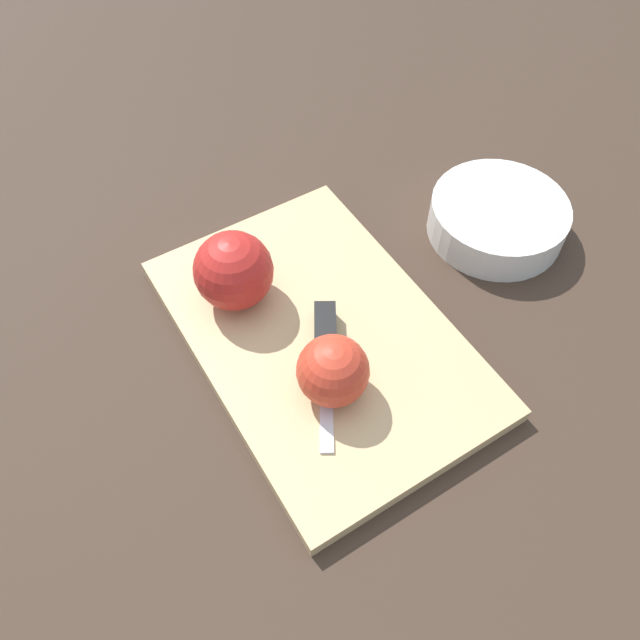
{
  "coord_description": "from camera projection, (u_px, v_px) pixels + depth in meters",
  "views": [
    {
      "loc": [
        0.29,
        -0.22,
        0.55
      ],
      "look_at": [
        0.0,
        0.0,
        0.04
      ],
      "focal_mm": 35.0,
      "sensor_mm": 36.0,
      "label": 1
    }
  ],
  "objects": [
    {
      "name": "ground_plane",
      "position": [
        320.0,
        341.0,
        0.66
      ],
      "size": [
        4.0,
        4.0,
        0.0
      ],
      "primitive_type": "plane",
      "color": "#38281E"
    },
    {
      "name": "cutting_board",
      "position": [
        320.0,
        336.0,
        0.65
      ],
      "size": [
        0.39,
        0.28,
        0.02
      ],
      "color": "tan",
      "rests_on": "ground_plane"
    },
    {
      "name": "apple_half_left",
      "position": [
        233.0,
        271.0,
        0.63
      ],
      "size": [
        0.08,
        0.08,
        0.08
      ],
      "rotation": [
        0.0,
        0.0,
        5.02
      ],
      "color": "red",
      "rests_on": "cutting_board"
    },
    {
      "name": "apple_half_right",
      "position": [
        333.0,
        371.0,
        0.57
      ],
      "size": [
        0.07,
        0.07,
        0.07
      ],
      "rotation": [
        0.0,
        0.0,
        3.74
      ],
      "color": "red",
      "rests_on": "cutting_board"
    },
    {
      "name": "knife",
      "position": [
        325.0,
        343.0,
        0.62
      ],
      "size": [
        0.14,
        0.11,
        0.02
      ],
      "rotation": [
        0.0,
        0.0,
        -0.65
      ],
      "color": "silver",
      "rests_on": "cutting_board"
    },
    {
      "name": "bowl",
      "position": [
        497.0,
        215.0,
        0.73
      ],
      "size": [
        0.16,
        0.16,
        0.04
      ],
      "color": "silver",
      "rests_on": "ground_plane"
    }
  ]
}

